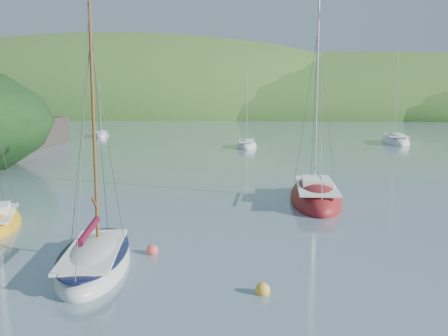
# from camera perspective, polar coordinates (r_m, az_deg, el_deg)

# --- Properties ---
(ground) EXTENTS (700.00, 700.00, 0.00)m
(ground) POSITION_cam_1_polar(r_m,az_deg,el_deg) (17.34, -5.30, -12.76)
(ground) COLOR slate
(ground) RESTS_ON ground
(shoreline_hills) EXTENTS (690.00, 135.00, 56.00)m
(shoreline_hills) POSITION_cam_1_polar(r_m,az_deg,el_deg) (188.81, 2.93, 6.20)
(shoreline_hills) COLOR #3F6A28
(shoreline_hills) RESTS_ON ground
(daysailer_white) EXTENTS (3.71, 7.01, 10.24)m
(daysailer_white) POSITION_cam_1_polar(r_m,az_deg,el_deg) (19.09, -14.56, -10.29)
(daysailer_white) COLOR silver
(daysailer_white) RESTS_ON ground
(sloop_red) EXTENTS (3.12, 8.70, 12.81)m
(sloop_red) POSITION_cam_1_polar(r_m,az_deg,el_deg) (30.19, 10.41, -3.38)
(sloop_red) COLOR maroon
(sloop_red) RESTS_ON ground
(distant_sloop_a) EXTENTS (2.95, 7.12, 9.94)m
(distant_sloop_a) POSITION_cam_1_polar(r_m,az_deg,el_deg) (62.11, 2.60, 2.54)
(distant_sloop_a) COLOR silver
(distant_sloop_a) RESTS_ON ground
(distant_sloop_b) EXTENTS (3.80, 9.56, 13.40)m
(distant_sloop_b) POSITION_cam_1_polar(r_m,az_deg,el_deg) (71.39, 19.01, 2.86)
(distant_sloop_b) COLOR silver
(distant_sloop_b) RESTS_ON ground
(distant_sloop_c) EXTENTS (4.32, 7.11, 9.57)m
(distant_sloop_c) POSITION_cam_1_polar(r_m,az_deg,el_deg) (81.65, -13.90, 3.63)
(distant_sloop_c) COLOR silver
(distant_sloop_c) RESTS_ON ground
(mooring_buoys) EXTENTS (24.87, 9.82, 0.49)m
(mooring_buoys) POSITION_cam_1_polar(r_m,az_deg,el_deg) (20.87, 1.85, -8.74)
(mooring_buoys) COLOR gold
(mooring_buoys) RESTS_ON ground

